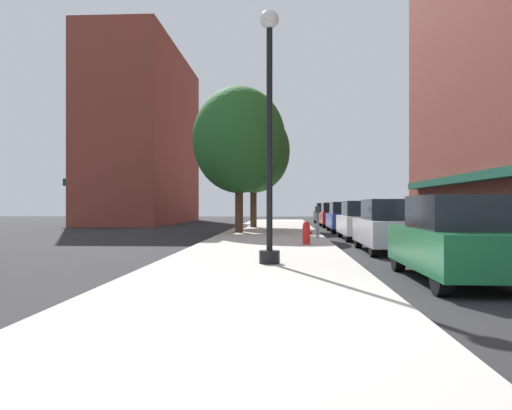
{
  "coord_description": "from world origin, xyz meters",
  "views": [
    {
      "loc": [
        0.69,
        -6.2,
        1.47
      ],
      "look_at": [
        -0.48,
        14.84,
        1.49
      ],
      "focal_mm": 36.6,
      "sensor_mm": 36.0,
      "label": 1
    }
  ],
  "objects_px": {
    "parking_meter_far": "(317,218)",
    "car_white": "(362,221)",
    "tree_mid": "(253,151)",
    "car_green": "(458,240)",
    "car_silver": "(391,227)",
    "car_black": "(326,214)",
    "fire_hydrant": "(306,233)",
    "lamppost": "(269,131)",
    "parking_meter_near": "(318,218)",
    "tree_near": "(239,140)",
    "car_blue": "(345,217)",
    "car_red": "(334,215)"
  },
  "relations": [
    {
      "from": "tree_mid",
      "to": "parking_meter_far",
      "type": "bearing_deg",
      "value": -71.87
    },
    {
      "from": "fire_hydrant",
      "to": "lamppost",
      "type": "bearing_deg",
      "value": -100.36
    },
    {
      "from": "parking_meter_near",
      "to": "fire_hydrant",
      "type": "bearing_deg",
      "value": -101.19
    },
    {
      "from": "lamppost",
      "to": "car_red",
      "type": "xyz_separation_m",
      "value": [
        3.67,
        23.38,
        -2.39
      ]
    },
    {
      "from": "tree_near",
      "to": "car_green",
      "type": "distance_m",
      "value": 17.27
    },
    {
      "from": "tree_near",
      "to": "parking_meter_far",
      "type": "bearing_deg",
      "value": -45.4
    },
    {
      "from": "tree_mid",
      "to": "car_green",
      "type": "xyz_separation_m",
      "value": [
        5.27,
        -22.29,
        -4.04
      ]
    },
    {
      "from": "fire_hydrant",
      "to": "car_white",
      "type": "distance_m",
      "value": 5.08
    },
    {
      "from": "car_silver",
      "to": "car_blue",
      "type": "bearing_deg",
      "value": 87.72
    },
    {
      "from": "car_red",
      "to": "tree_mid",
      "type": "bearing_deg",
      "value": -150.0
    },
    {
      "from": "parking_meter_far",
      "to": "car_blue",
      "type": "height_order",
      "value": "car_blue"
    },
    {
      "from": "fire_hydrant",
      "to": "car_silver",
      "type": "xyz_separation_m",
      "value": [
        2.56,
        -1.6,
        0.29
      ]
    },
    {
      "from": "car_silver",
      "to": "car_white",
      "type": "height_order",
      "value": "same"
    },
    {
      "from": "parking_meter_far",
      "to": "car_black",
      "type": "bearing_deg",
      "value": 84.35
    },
    {
      "from": "car_silver",
      "to": "car_blue",
      "type": "xyz_separation_m",
      "value": [
        0.0,
        12.26,
        0.0
      ]
    },
    {
      "from": "car_green",
      "to": "car_red",
      "type": "xyz_separation_m",
      "value": [
        0.0,
        25.32,
        0.0
      ]
    },
    {
      "from": "fire_hydrant",
      "to": "tree_mid",
      "type": "xyz_separation_m",
      "value": [
        -2.71,
        14.31,
        4.33
      ]
    },
    {
      "from": "fire_hydrant",
      "to": "tree_mid",
      "type": "distance_m",
      "value": 15.19
    },
    {
      "from": "car_white",
      "to": "car_black",
      "type": "distance_m",
      "value": 19.49
    },
    {
      "from": "parking_meter_far",
      "to": "car_white",
      "type": "relative_size",
      "value": 0.3
    },
    {
      "from": "tree_mid",
      "to": "car_white",
      "type": "relative_size",
      "value": 1.71
    },
    {
      "from": "parking_meter_near",
      "to": "parking_meter_far",
      "type": "bearing_deg",
      "value": 90.0
    },
    {
      "from": "car_silver",
      "to": "car_black",
      "type": "height_order",
      "value": "same"
    },
    {
      "from": "parking_meter_far",
      "to": "tree_near",
      "type": "relative_size",
      "value": 0.18
    },
    {
      "from": "tree_near",
      "to": "car_blue",
      "type": "relative_size",
      "value": 1.7
    },
    {
      "from": "parking_meter_near",
      "to": "car_red",
      "type": "xyz_separation_m",
      "value": [
        1.95,
        14.25,
        -0.14
      ]
    },
    {
      "from": "parking_meter_near",
      "to": "car_green",
      "type": "height_order",
      "value": "car_green"
    },
    {
      "from": "car_blue",
      "to": "car_red",
      "type": "xyz_separation_m",
      "value": [
        0.0,
        6.68,
        0.0
      ]
    },
    {
      "from": "lamppost",
      "to": "parking_meter_near",
      "type": "distance_m",
      "value": 9.56
    },
    {
      "from": "parking_meter_near",
      "to": "car_green",
      "type": "relative_size",
      "value": 0.3
    },
    {
      "from": "parking_meter_near",
      "to": "car_silver",
      "type": "bearing_deg",
      "value": -67.45
    },
    {
      "from": "car_blue",
      "to": "car_black",
      "type": "height_order",
      "value": "same"
    },
    {
      "from": "parking_meter_far",
      "to": "car_white",
      "type": "height_order",
      "value": "car_white"
    },
    {
      "from": "parking_meter_far",
      "to": "car_green",
      "type": "distance_m",
      "value": 12.31
    },
    {
      "from": "lamppost",
      "to": "fire_hydrant",
      "type": "bearing_deg",
      "value": 79.64
    },
    {
      "from": "lamppost",
      "to": "fire_hydrant",
      "type": "height_order",
      "value": "lamppost"
    },
    {
      "from": "lamppost",
      "to": "car_black",
      "type": "xyz_separation_m",
      "value": [
        3.67,
        29.9,
        -2.39
      ]
    },
    {
      "from": "parking_meter_near",
      "to": "car_green",
      "type": "bearing_deg",
      "value": -80.01
    },
    {
      "from": "tree_mid",
      "to": "car_red",
      "type": "relative_size",
      "value": 1.71
    },
    {
      "from": "tree_mid",
      "to": "car_red",
      "type": "height_order",
      "value": "tree_mid"
    },
    {
      "from": "parking_meter_near",
      "to": "car_white",
      "type": "distance_m",
      "value": 2.33
    },
    {
      "from": "parking_meter_far",
      "to": "car_white",
      "type": "bearing_deg",
      "value": 5.89
    },
    {
      "from": "parking_meter_near",
      "to": "tree_near",
      "type": "distance_m",
      "value": 7.11
    },
    {
      "from": "tree_mid",
      "to": "car_blue",
      "type": "bearing_deg",
      "value": -34.66
    },
    {
      "from": "fire_hydrant",
      "to": "car_black",
      "type": "relative_size",
      "value": 0.18
    },
    {
      "from": "fire_hydrant",
      "to": "parking_meter_near",
      "type": "relative_size",
      "value": 0.6
    },
    {
      "from": "tree_mid",
      "to": "car_black",
      "type": "bearing_deg",
      "value": 61.14
    },
    {
      "from": "tree_near",
      "to": "car_black",
      "type": "bearing_deg",
      "value": 70.69
    },
    {
      "from": "tree_mid",
      "to": "car_green",
      "type": "height_order",
      "value": "tree_mid"
    },
    {
      "from": "parking_meter_far",
      "to": "car_blue",
      "type": "bearing_deg",
      "value": 73.28
    }
  ]
}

